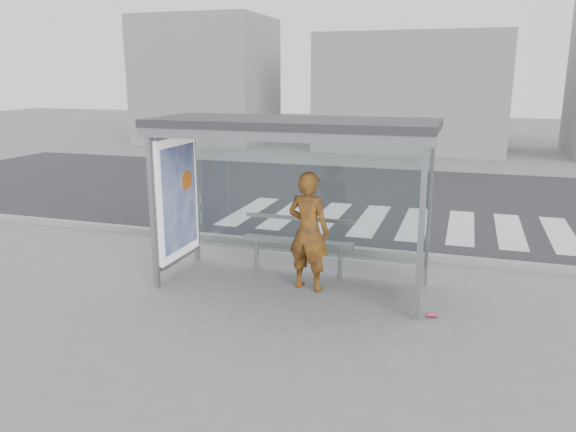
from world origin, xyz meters
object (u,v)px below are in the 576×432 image
at_px(bench, 298,241).
at_px(soda_can, 432,315).
at_px(person, 308,231).
at_px(bus_shelter, 270,160).

xyz_separation_m(bench, soda_can, (2.27, -1.13, -0.53)).
bearing_deg(person, soda_can, 175.86).
bearing_deg(bench, soda_can, -26.48).
distance_m(person, soda_can, 2.18).
height_order(bus_shelter, person, bus_shelter).
bearing_deg(bus_shelter, person, -8.28).
relative_size(bus_shelter, soda_can, 31.41).
xyz_separation_m(bus_shelter, person, (0.65, -0.09, -1.05)).
relative_size(person, soda_can, 13.73).
bearing_deg(person, bus_shelter, 3.14).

